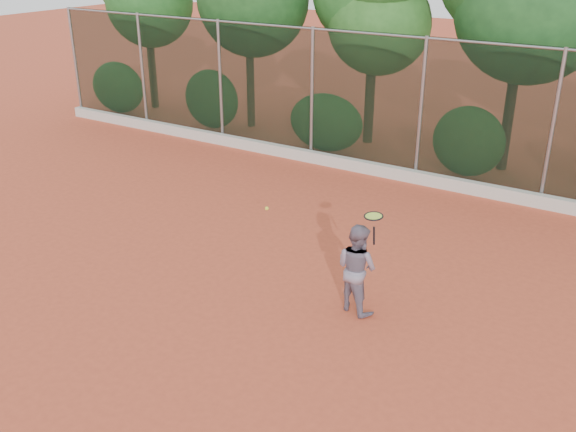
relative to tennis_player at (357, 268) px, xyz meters
The scene contains 6 objects.
ground 1.79m from the tennis_player, 150.85° to the right, with size 80.00×80.00×0.00m, color #C94D2F.
concrete_curb 6.22m from the tennis_player, 103.26° to the left, with size 24.00×0.20×0.30m, color beige.
tennis_player is the anchor object (origin of this frame).
chainlink_fence 6.46m from the tennis_player, 102.89° to the left, with size 24.09×0.09×3.50m.
tennis_racket 0.99m from the tennis_player, 12.48° to the right, with size 0.37×0.37×0.53m.
tennis_ball_in_flight 1.91m from the tennis_player, behind, with size 0.07×0.07×0.07m.
Camera 1 is at (5.25, -7.43, 5.62)m, focal length 40.00 mm.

